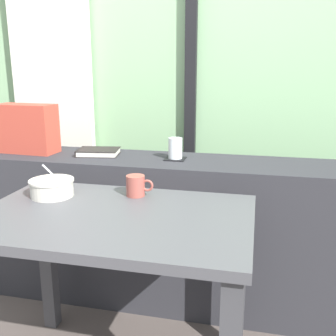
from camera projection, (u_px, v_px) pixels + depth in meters
outdoor_backdrop at (189, 40)px, 2.49m from camera, size 4.80×0.08×2.80m
curtain_left_panel at (51, 64)px, 2.63m from camera, size 0.56×0.06×2.50m
window_divider_post at (191, 56)px, 2.44m from camera, size 0.07×0.05×2.60m
dark_console_ledge at (164, 231)px, 2.08m from camera, size 2.80×0.38×0.78m
breakfast_table at (115, 246)px, 1.44m from camera, size 0.99×0.64×0.72m
coaster_square at (175, 159)px, 1.98m from camera, size 0.10×0.10×0.00m
juice_glass at (175, 149)px, 1.97m from camera, size 0.07×0.07×0.10m
closed_book at (98, 152)px, 2.08m from camera, size 0.23×0.19×0.03m
throw_pillow at (27, 129)px, 2.11m from camera, size 0.33×0.16×0.26m
soup_bowl at (52, 188)px, 1.59m from camera, size 0.18×0.18×0.14m
ceramic_mug at (136, 186)px, 1.59m from camera, size 0.11×0.08×0.08m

